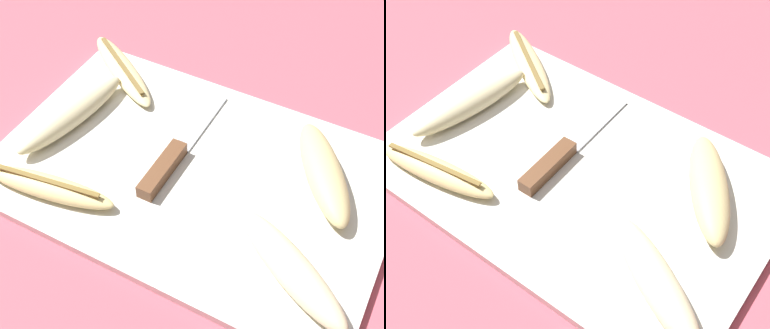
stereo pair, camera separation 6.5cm
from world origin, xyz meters
TOP-DOWN VIEW (x-y plane):
  - ground_plane at (0.00, 0.00)m, footprint 4.00×4.00m
  - cutting_board at (0.00, 0.00)m, footprint 0.48×0.32m
  - knife at (-0.03, -0.00)m, footprint 0.02×0.21m
  - banana_pale_long at (0.16, -0.08)m, footprint 0.16×0.12m
  - banana_golden_short at (-0.13, -0.11)m, footprint 0.17×0.06m
  - banana_spotted_left at (0.15, 0.06)m, footprint 0.13×0.16m
  - banana_ripe_center at (-0.18, 0.12)m, footprint 0.17×0.13m
  - banana_cream_curved at (-0.18, 0.00)m, footprint 0.07×0.19m

SIDE VIEW (x-z plane):
  - ground_plane at x=0.00m, z-range 0.00..0.00m
  - cutting_board at x=0.00m, z-range 0.00..0.01m
  - knife at x=-0.03m, z-range 0.01..0.03m
  - banana_ripe_center at x=-0.18m, z-range 0.01..0.03m
  - banana_golden_short at x=-0.13m, z-range 0.01..0.03m
  - banana_cream_curved at x=-0.18m, z-range 0.01..0.04m
  - banana_spotted_left at x=0.15m, z-range 0.01..0.04m
  - banana_pale_long at x=0.16m, z-range 0.01..0.04m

